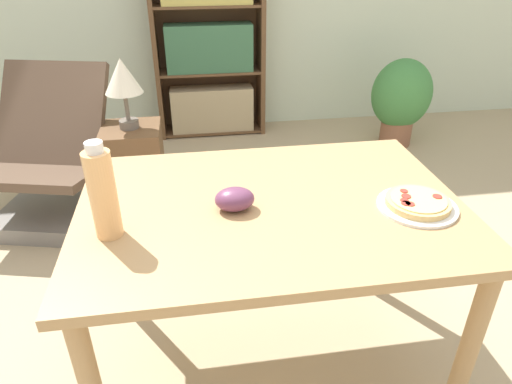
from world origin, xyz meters
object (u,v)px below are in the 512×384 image
pizza_on_plate (417,204)px  side_table (136,171)px  drink_bottle (103,193)px  potted_plant_floor (401,98)px  table_lamp (123,79)px  bookshelf (209,45)px  lounge_chair_near (51,175)px  grape_bunch (235,199)px

pizza_on_plate → side_table: bearing=127.0°
drink_bottle → potted_plant_floor: 2.95m
drink_bottle → table_lamp: bearing=93.7°
side_table → potted_plant_floor: 2.17m
bookshelf → table_lamp: bookshelf is taller
pizza_on_plate → lounge_chair_near: (-1.55, 1.40, -0.49)m
grape_bunch → bookshelf: size_ratio=0.08×
grape_bunch → drink_bottle: (-0.38, -0.08, 0.10)m
pizza_on_plate → drink_bottle: bearing=-179.9°
pizza_on_plate → table_lamp: table_lamp is taller
table_lamp → bookshelf: bearing=66.4°
grape_bunch → potted_plant_floor: 2.63m
pizza_on_plate → potted_plant_floor: size_ratio=0.36×
drink_bottle → side_table: 1.54m
grape_bunch → side_table: grape_bunch is taller
grape_bunch → table_lamp: 1.40m
side_table → table_lamp: 0.56m
pizza_on_plate → potted_plant_floor: (0.98, 2.15, -0.39)m
bookshelf → side_table: bookshelf is taller
lounge_chair_near → potted_plant_floor: size_ratio=1.26×
side_table → table_lamp: (-0.00, 0.00, 0.56)m
table_lamp → lounge_chair_near: bearing=-180.0°
grape_bunch → lounge_chair_near: 1.71m
table_lamp → side_table: bearing=0.0°
drink_bottle → pizza_on_plate: bearing=0.1°
grape_bunch → bookshelf: bearing=88.2°
pizza_on_plate → grape_bunch: 0.59m
bookshelf → potted_plant_floor: bearing=-18.7°
table_lamp → potted_plant_floor: 2.22m
bookshelf → side_table: 1.45m
potted_plant_floor → side_table: bearing=-159.6°
grape_bunch → lounge_chair_near: lounge_chair_near is taller
bookshelf → table_lamp: bearing=-113.6°
pizza_on_plate → bookshelf: (-0.51, 2.66, -0.03)m
pizza_on_plate → grape_bunch: size_ratio=2.00×
drink_bottle → side_table: drink_bottle is taller
lounge_chair_near → table_lamp: size_ratio=2.23×
side_table → table_lamp: table_lamp is taller
pizza_on_plate → lounge_chair_near: lounge_chair_near is taller
bookshelf → pizza_on_plate: bearing=-79.2°
pizza_on_plate → potted_plant_floor: bearing=65.6°
bookshelf → lounge_chair_near: bearing=-129.7°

